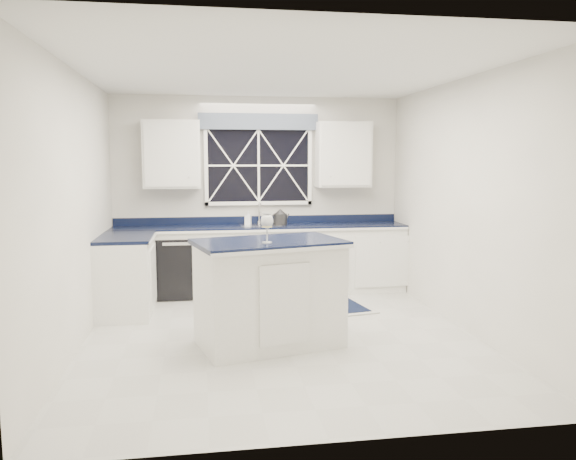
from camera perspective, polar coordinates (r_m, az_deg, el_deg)
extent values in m
plane|color=#B7B7B2|center=(5.96, -0.68, -10.73)|extent=(4.50, 4.50, 0.00)
cube|color=silver|center=(7.92, -3.02, 3.67)|extent=(4.00, 0.10, 2.70)
cube|color=white|center=(7.73, -2.75, -3.13)|extent=(3.98, 0.60, 0.90)
cube|color=white|center=(6.97, -16.11, -4.57)|extent=(0.60, 1.00, 0.90)
cube|color=black|center=(7.66, -2.77, 0.32)|extent=(3.98, 0.64, 0.04)
cube|color=black|center=(7.71, -10.92, -3.60)|extent=(0.60, 0.58, 0.82)
cube|color=black|center=(7.88, -3.02, 6.56)|extent=(1.40, 0.02, 1.00)
cube|color=slate|center=(7.84, -3.00, 10.95)|extent=(1.65, 0.04, 0.22)
cube|color=white|center=(7.71, -11.72, 7.52)|extent=(0.75, 0.34, 0.90)
cube|color=white|center=(7.95, 5.61, 7.62)|extent=(0.75, 0.34, 0.90)
cylinder|color=silver|center=(7.88, -2.94, 0.80)|extent=(0.05, 0.05, 0.04)
cylinder|color=silver|center=(7.86, -2.95, 1.82)|extent=(0.02, 0.02, 0.28)
cylinder|color=silver|center=(7.76, -2.89, 2.71)|extent=(0.02, 0.18, 0.02)
cube|color=white|center=(5.58, -1.92, -6.62)|extent=(1.49, 1.09, 1.01)
cube|color=black|center=(5.48, -1.95, -1.28)|extent=(1.58, 1.17, 0.04)
cube|color=#AFAFAA|center=(6.96, 2.86, -8.05)|extent=(1.45, 1.03, 0.01)
cube|color=black|center=(6.96, 2.86, -7.97)|extent=(1.28, 0.86, 0.01)
cylinder|color=#29292B|center=(7.69, -0.80, 1.09)|extent=(0.25, 0.25, 0.16)
cone|color=#29292B|center=(7.68, -0.80, 1.91)|extent=(0.21, 0.21, 0.07)
torus|color=#29292B|center=(7.64, -1.43, 1.13)|extent=(0.12, 0.07, 0.13)
cylinder|color=#29292B|center=(7.75, -0.10, 1.30)|extent=(0.08, 0.05, 0.10)
cylinder|color=silver|center=(5.30, -2.14, -1.27)|extent=(0.09, 0.09, 0.01)
cylinder|color=silver|center=(5.29, -2.14, -0.42)|extent=(0.01, 0.01, 0.15)
ellipsoid|color=silver|center=(5.28, -2.15, 0.93)|extent=(0.12, 0.12, 0.15)
cylinder|color=#E6D079|center=(5.28, -2.15, 0.64)|extent=(0.10, 0.10, 0.06)
imported|color=silver|center=(7.80, -4.08, 1.26)|extent=(0.10, 0.10, 0.18)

